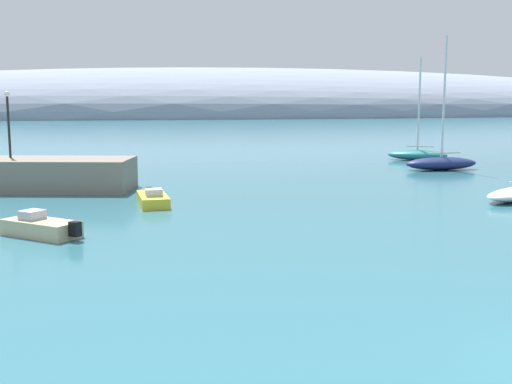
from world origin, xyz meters
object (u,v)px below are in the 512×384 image
sailboat_teal_end_of_line (417,154)px  motorboat_yellow_alongside_breakwater (153,199)px  motorboat_sand_outer (41,227)px  sailboat_navy_mid_mooring (441,162)px  harbor_lamp_post (8,117)px

sailboat_teal_end_of_line → motorboat_yellow_alongside_breakwater: bearing=65.9°
sailboat_teal_end_of_line → motorboat_sand_outer: (-31.07, -28.49, -0.19)m
motorboat_sand_outer → sailboat_navy_mid_mooring: bearing=-105.1°
sailboat_navy_mid_mooring → sailboat_teal_end_of_line: size_ratio=1.12×
motorboat_yellow_alongside_breakwater → motorboat_sand_outer: (-5.09, -7.40, 0.06)m
motorboat_yellow_alongside_breakwater → harbor_lamp_post: harbor_lamp_post is taller
sailboat_teal_end_of_line → harbor_lamp_post: 37.44m
motorboat_yellow_alongside_breakwater → motorboat_sand_outer: motorboat_sand_outer is taller
sailboat_navy_mid_mooring → motorboat_yellow_alongside_breakwater: sailboat_navy_mid_mooring is taller
sailboat_navy_mid_mooring → motorboat_yellow_alongside_breakwater: 27.49m
sailboat_teal_end_of_line → sailboat_navy_mid_mooring: bearing=105.1°
motorboat_yellow_alongside_breakwater → motorboat_sand_outer: bearing=-38.4°
motorboat_yellow_alongside_breakwater → sailboat_teal_end_of_line: bearing=125.2°
sailboat_teal_end_of_line → harbor_lamp_post: (-34.99, -12.66, 4.16)m
sailboat_navy_mid_mooring → sailboat_teal_end_of_line: (1.70, 8.19, -0.06)m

